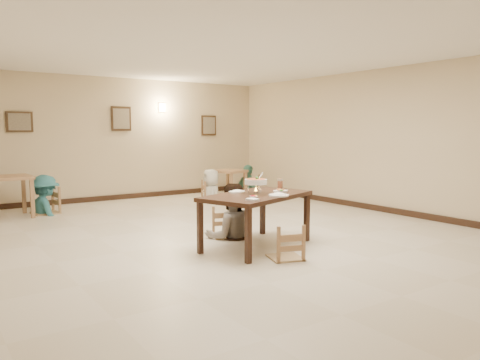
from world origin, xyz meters
TOP-DOWN VIEW (x-y plane):
  - floor at (0.00, 0.00)m, footprint 10.00×10.00m
  - ceiling at (0.00, 0.00)m, footprint 10.00×10.00m
  - wall_back at (0.00, 5.00)m, footprint 10.00×0.00m
  - wall_right at (4.00, 0.00)m, footprint 0.00×10.00m
  - baseboard_back at (0.00, 4.97)m, footprint 8.00×0.06m
  - baseboard_right at (3.97, 0.00)m, footprint 0.06×10.00m
  - picture_a at (-2.20, 4.96)m, footprint 0.55×0.04m
  - picture_b at (0.10, 4.96)m, footprint 0.50×0.04m
  - picture_c at (2.60, 4.96)m, footprint 0.45×0.04m
  - wall_sconce at (1.20, 4.96)m, footprint 0.16×0.05m
  - main_table at (-0.01, -0.81)m, footprint 1.90×1.44m
  - chair_far at (-0.02, 0.01)m, footprint 0.41×0.41m
  - chair_near at (-0.07, -1.54)m, footprint 0.42×0.42m
  - main_diner at (0.02, -0.08)m, footprint 1.02×0.91m
  - curry_warmer at (0.02, -0.75)m, footprint 0.37×0.33m
  - rice_plate_far at (-0.15, -0.50)m, footprint 0.26×0.26m
  - rice_plate_near at (0.12, -1.16)m, footprint 0.29×0.29m
  - fried_plate at (0.44, -0.81)m, footprint 0.24×0.24m
  - chili_dish at (-0.25, -1.06)m, footprint 0.11×0.11m
  - napkin_cutlery at (-0.44, -1.30)m, footprint 0.15×0.24m
  - drink_glass at (0.66, -0.53)m, footprint 0.08×0.08m
  - bg_table_left at (-2.64, 3.84)m, footprint 0.86×0.86m
  - bg_table_right at (2.48, 3.74)m, footprint 0.88×0.88m
  - bg_chair_lr at (-1.96, 3.89)m, footprint 0.49×0.49m
  - bg_chair_rl at (1.89, 3.67)m, footprint 0.42×0.42m
  - bg_chair_rr at (3.07, 3.75)m, footprint 0.49×0.49m
  - bg_diner_b at (-1.96, 3.89)m, footprint 0.85×1.16m
  - bg_diner_c at (1.89, 3.67)m, footprint 0.70×0.86m
  - bg_diner_d at (3.07, 3.75)m, footprint 0.47×0.98m

SIDE VIEW (x-z plane):
  - floor at x=0.00m, z-range 0.00..0.00m
  - baseboard_back at x=0.00m, z-range 0.00..0.12m
  - baseboard_right at x=3.97m, z-range 0.00..0.12m
  - chair_far at x=-0.02m, z-range 0.00..0.87m
  - bg_chair_rl at x=1.89m, z-range 0.00..0.90m
  - chair_near at x=-0.07m, z-range 0.00..0.90m
  - bg_chair_lr at x=-1.96m, z-range 0.00..1.04m
  - bg_chair_rr at x=3.07m, z-range 0.00..1.05m
  - bg_table_right at x=2.48m, z-range 0.22..0.92m
  - bg_table_left at x=-2.64m, z-range 0.27..1.10m
  - main_table at x=-0.01m, z-range 0.31..1.10m
  - bg_diner_c at x=1.89m, z-range 0.00..1.52m
  - chili_dish at x=-0.25m, z-range 0.79..0.81m
  - rice_plate_far at x=-0.15m, z-range 0.77..0.83m
  - napkin_cutlery at x=-0.44m, z-range 0.79..0.82m
  - rice_plate_near at x=0.12m, z-range 0.77..0.83m
  - fried_plate at x=0.44m, z-range 0.78..0.83m
  - bg_diner_b at x=-1.96m, z-range 0.00..1.61m
  - bg_diner_d at x=3.07m, z-range 0.00..1.63m
  - drink_glass at x=0.66m, z-range 0.78..0.95m
  - main_diner at x=0.02m, z-range 0.00..1.75m
  - curry_warmer at x=0.02m, z-range 0.81..1.11m
  - wall_back at x=0.00m, z-range -3.50..6.50m
  - wall_right at x=4.00m, z-range -3.50..6.50m
  - picture_c at x=2.60m, z-range 1.57..2.12m
  - picture_a at x=-2.20m, z-range 1.67..2.12m
  - picture_b at x=0.10m, z-range 1.70..2.30m
  - wall_sconce at x=1.20m, z-range 2.19..2.41m
  - ceiling at x=0.00m, z-range 3.00..3.00m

